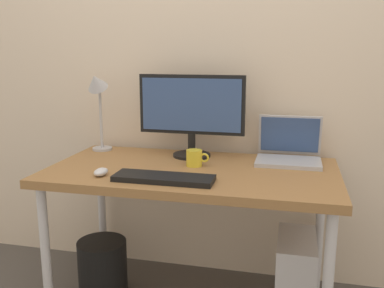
{
  "coord_description": "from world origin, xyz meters",
  "views": [
    {
      "loc": [
        0.46,
        -1.93,
        1.29
      ],
      "look_at": [
        0.0,
        0.0,
        0.85
      ],
      "focal_mm": 40.11,
      "sensor_mm": 36.0,
      "label": 1
    }
  ],
  "objects_px": {
    "desk_lamp": "(97,94)",
    "mouse": "(101,172)",
    "coffee_mug": "(195,158)",
    "wastebasket": "(103,267)",
    "monitor": "(192,110)",
    "laptop": "(289,150)",
    "desk": "(192,181)",
    "computer_tower": "(295,279)",
    "keyboard": "(164,178)"
  },
  "relations": [
    {
      "from": "desk",
      "to": "coffee_mug",
      "type": "bearing_deg",
      "value": 87.01
    },
    {
      "from": "laptop",
      "to": "wastebasket",
      "type": "xyz_separation_m",
      "value": [
        -0.94,
        -0.24,
        -0.64
      ]
    },
    {
      "from": "monitor",
      "to": "laptop",
      "type": "xyz_separation_m",
      "value": [
        0.51,
        0.02,
        -0.19
      ]
    },
    {
      "from": "desk_lamp",
      "to": "mouse",
      "type": "distance_m",
      "value": 0.58
    },
    {
      "from": "mouse",
      "to": "monitor",
      "type": "bearing_deg",
      "value": 54.61
    },
    {
      "from": "coffee_mug",
      "to": "wastebasket",
      "type": "relative_size",
      "value": 0.38
    },
    {
      "from": "laptop",
      "to": "wastebasket",
      "type": "relative_size",
      "value": 1.07
    },
    {
      "from": "computer_tower",
      "to": "desk_lamp",
      "type": "bearing_deg",
      "value": 168.79
    },
    {
      "from": "keyboard",
      "to": "coffee_mug",
      "type": "relative_size",
      "value": 3.9
    },
    {
      "from": "desk_lamp",
      "to": "computer_tower",
      "type": "height_order",
      "value": "desk_lamp"
    },
    {
      "from": "desk_lamp",
      "to": "coffee_mug",
      "type": "relative_size",
      "value": 4.02
    },
    {
      "from": "coffee_mug",
      "to": "computer_tower",
      "type": "xyz_separation_m",
      "value": [
        0.51,
        -0.03,
        -0.56
      ]
    },
    {
      "from": "desk_lamp",
      "to": "keyboard",
      "type": "height_order",
      "value": "desk_lamp"
    },
    {
      "from": "computer_tower",
      "to": "keyboard",
      "type": "bearing_deg",
      "value": -157.8
    },
    {
      "from": "monitor",
      "to": "computer_tower",
      "type": "relative_size",
      "value": 1.34
    },
    {
      "from": "keyboard",
      "to": "wastebasket",
      "type": "xyz_separation_m",
      "value": [
        -0.42,
        0.23,
        -0.6
      ]
    },
    {
      "from": "mouse",
      "to": "coffee_mug",
      "type": "height_order",
      "value": "coffee_mug"
    },
    {
      "from": "monitor",
      "to": "keyboard",
      "type": "relative_size",
      "value": 1.28
    },
    {
      "from": "desk_lamp",
      "to": "coffee_mug",
      "type": "xyz_separation_m",
      "value": [
        0.59,
        -0.19,
        -0.28
      ]
    },
    {
      "from": "coffee_mug",
      "to": "wastebasket",
      "type": "height_order",
      "value": "coffee_mug"
    },
    {
      "from": "monitor",
      "to": "computer_tower",
      "type": "distance_m",
      "value": 0.98
    },
    {
      "from": "desk_lamp",
      "to": "monitor",
      "type": "bearing_deg",
      "value": -0.07
    },
    {
      "from": "desk",
      "to": "mouse",
      "type": "distance_m",
      "value": 0.44
    },
    {
      "from": "computer_tower",
      "to": "wastebasket",
      "type": "bearing_deg",
      "value": -179.37
    },
    {
      "from": "desk",
      "to": "mouse",
      "type": "height_order",
      "value": "mouse"
    },
    {
      "from": "keyboard",
      "to": "coffee_mug",
      "type": "xyz_separation_m",
      "value": [
        0.08,
        0.27,
        0.03
      ]
    },
    {
      "from": "coffee_mug",
      "to": "computer_tower",
      "type": "bearing_deg",
      "value": -3.63
    },
    {
      "from": "keyboard",
      "to": "mouse",
      "type": "relative_size",
      "value": 4.89
    },
    {
      "from": "keyboard",
      "to": "wastebasket",
      "type": "bearing_deg",
      "value": 151.64
    },
    {
      "from": "wastebasket",
      "to": "mouse",
      "type": "bearing_deg",
      "value": -61.06
    },
    {
      "from": "desk",
      "to": "keyboard",
      "type": "bearing_deg",
      "value": -108.16
    },
    {
      "from": "monitor",
      "to": "coffee_mug",
      "type": "xyz_separation_m",
      "value": [
        0.06,
        -0.18,
        -0.21
      ]
    },
    {
      "from": "desk",
      "to": "laptop",
      "type": "distance_m",
      "value": 0.53
    },
    {
      "from": "wastebasket",
      "to": "desk",
      "type": "bearing_deg",
      "value": -0.36
    },
    {
      "from": "desk",
      "to": "mouse",
      "type": "bearing_deg",
      "value": -150.24
    },
    {
      "from": "computer_tower",
      "to": "wastebasket",
      "type": "distance_m",
      "value": 1.0
    },
    {
      "from": "laptop",
      "to": "coffee_mug",
      "type": "bearing_deg",
      "value": -155.79
    },
    {
      "from": "computer_tower",
      "to": "wastebasket",
      "type": "height_order",
      "value": "computer_tower"
    },
    {
      "from": "keyboard",
      "to": "computer_tower",
      "type": "bearing_deg",
      "value": 22.2
    },
    {
      "from": "wastebasket",
      "to": "desk_lamp",
      "type": "bearing_deg",
      "value": 112.76
    },
    {
      "from": "desk",
      "to": "computer_tower",
      "type": "height_order",
      "value": "desk"
    },
    {
      "from": "desk_lamp",
      "to": "mouse",
      "type": "relative_size",
      "value": 5.04
    },
    {
      "from": "desk_lamp",
      "to": "coffee_mug",
      "type": "height_order",
      "value": "desk_lamp"
    },
    {
      "from": "monitor",
      "to": "coffee_mug",
      "type": "distance_m",
      "value": 0.29
    },
    {
      "from": "monitor",
      "to": "desk",
      "type": "bearing_deg",
      "value": -76.06
    },
    {
      "from": "mouse",
      "to": "keyboard",
      "type": "bearing_deg",
      "value": -1.91
    },
    {
      "from": "monitor",
      "to": "keyboard",
      "type": "bearing_deg",
      "value": -92.01
    },
    {
      "from": "desk",
      "to": "wastebasket",
      "type": "distance_m",
      "value": 0.72
    },
    {
      "from": "coffee_mug",
      "to": "monitor",
      "type": "bearing_deg",
      "value": 107.92
    },
    {
      "from": "laptop",
      "to": "wastebasket",
      "type": "height_order",
      "value": "laptop"
    }
  ]
}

